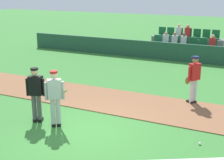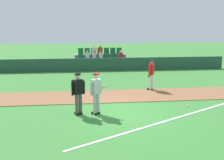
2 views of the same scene
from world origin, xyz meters
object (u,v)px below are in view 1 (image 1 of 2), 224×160
(runner_red_jersey, at_px, (194,78))
(baseball, at_px, (200,144))
(batter_grey_jersey, at_px, (55,96))
(umpire_home_plate, at_px, (36,92))

(runner_red_jersey, bearing_deg, baseball, -73.86)
(runner_red_jersey, bearing_deg, batter_grey_jersey, -130.52)
(batter_grey_jersey, bearing_deg, runner_red_jersey, 49.48)
(umpire_home_plate, xyz_separation_m, baseball, (4.96, 0.64, -0.96))
(batter_grey_jersey, height_order, umpire_home_plate, same)
(runner_red_jersey, relative_size, baseball, 23.78)
(umpire_home_plate, relative_size, runner_red_jersey, 1.00)
(batter_grey_jersey, relative_size, umpire_home_plate, 1.00)
(batter_grey_jersey, height_order, baseball, batter_grey_jersey)
(umpire_home_plate, xyz_separation_m, runner_red_jersey, (4.04, 3.81, -0.04))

